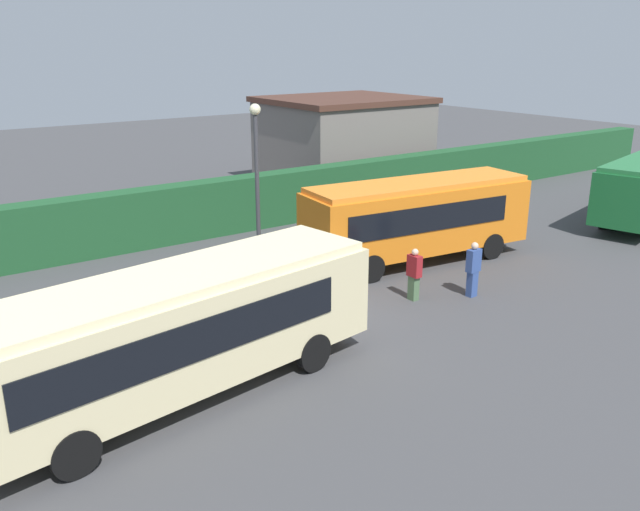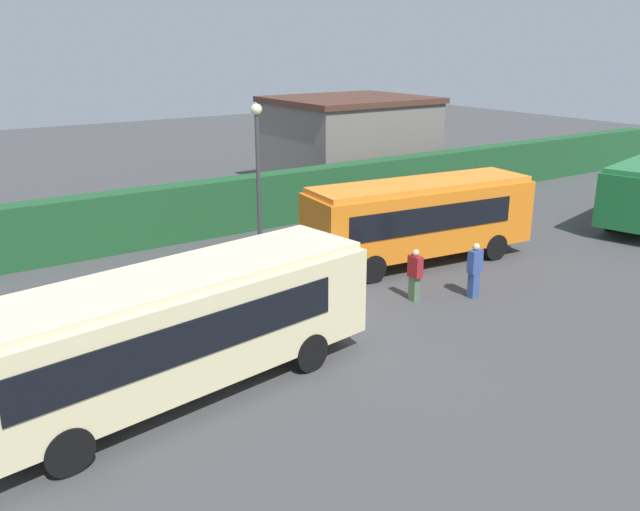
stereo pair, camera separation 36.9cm
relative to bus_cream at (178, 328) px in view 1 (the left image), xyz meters
The scene contains 9 objects.
ground_plane 5.85m from the bus_cream, 19.40° to the left, with size 106.90×106.90×0.00m, color #424244.
bus_cream is the anchor object (origin of this frame).
bus_orange 12.14m from the bus_cream, 20.36° to the left, with size 9.11×3.41×3.08m.
person_left 8.77m from the bus_cream, ahead, with size 0.26×0.47×1.72m.
person_center 10.42m from the bus_cream, ahead, with size 0.49×0.29×1.84m.
hedge_row 13.09m from the bus_cream, 66.28° to the left, with size 65.45×1.06×2.35m, color #1D4E29.
depot_building 24.54m from the bus_cream, 44.03° to the left, with size 8.35×7.16×4.97m.
traffic_cone 9.82m from the bus_cream, 55.76° to the left, with size 0.36×0.36×0.60m, color orange.
lamppost 7.67m from the bus_cream, 45.39° to the left, with size 0.36×0.36×6.09m.
Camera 1 is at (-10.63, -15.00, 7.95)m, focal length 37.35 mm.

